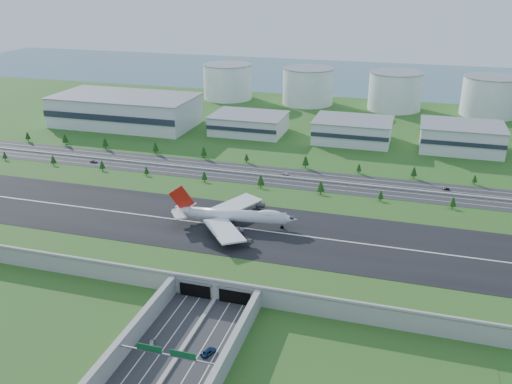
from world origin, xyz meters
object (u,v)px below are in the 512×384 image
(fuel_tank_a, at_px, (228,82))
(car_7, at_px, (285,174))
(boeing_747, at_px, (233,215))
(car_0, at_px, (151,344))
(car_4, at_px, (94,161))
(car_2, at_px, (208,352))
(car_5, at_px, (446,189))

(fuel_tank_a, distance_m, car_7, 238.62)
(boeing_747, relative_size, car_0, 12.59)
(car_0, xyz_separation_m, car_7, (3.89, 184.57, -0.20))
(car_0, height_order, car_4, same)
(boeing_747, xyz_separation_m, car_2, (19.22, -84.55, -12.59))
(fuel_tank_a, height_order, car_5, fuel_tank_a)
(boeing_747, distance_m, car_5, 143.64)
(boeing_747, height_order, car_0, boeing_747)
(car_0, xyz_separation_m, car_4, (-129.86, 170.34, -0.00))
(car_4, distance_m, car_7, 134.50)
(boeing_747, relative_size, car_5, 15.27)
(fuel_tank_a, bearing_deg, boeing_747, -70.28)
(boeing_747, xyz_separation_m, car_5, (102.56, 99.75, -12.77))
(car_7, bearing_deg, car_0, 12.12)
(car_0, bearing_deg, car_2, -18.99)
(car_0, distance_m, car_5, 213.20)
(fuel_tank_a, relative_size, car_0, 9.98)
(car_4, bearing_deg, car_5, -90.59)
(car_5, relative_size, car_7, 0.91)
(boeing_747, distance_m, car_2, 87.62)
(car_0, height_order, car_7, car_0)
(car_5, bearing_deg, car_2, -28.69)
(car_2, relative_size, car_4, 1.23)
(boeing_747, height_order, car_2, boeing_747)
(car_4, bearing_deg, car_0, -147.10)
(boeing_747, xyz_separation_m, car_7, (2.27, 98.31, -12.79))
(car_5, bearing_deg, car_0, -33.61)
(car_0, bearing_deg, car_4, 103.63)
(car_4, relative_size, car_7, 1.11)
(car_2, relative_size, car_5, 1.49)
(fuel_tank_a, bearing_deg, car_0, -74.57)
(car_2, bearing_deg, car_4, -24.67)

